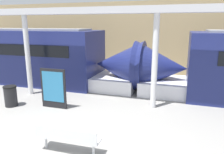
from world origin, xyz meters
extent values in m
cube|color=tan|center=(0.00, 11.19, 2.50)|extent=(56.00, 0.20, 5.00)
cone|color=navy|center=(1.98, 6.77, 1.32)|extent=(2.63, 2.63, 2.63)
cube|color=silver|center=(2.22, 6.77, 0.35)|extent=(2.36, 2.46, 0.70)
cube|color=navy|center=(-7.52, 6.77, 1.55)|extent=(12.02, 2.90, 3.10)
cone|color=navy|center=(-0.19, 6.77, 1.32)|extent=(2.63, 2.63, 2.63)
cube|color=silver|center=(-0.44, 6.77, 0.35)|extent=(2.36, 2.46, 0.70)
cube|color=gray|center=(-7.52, 6.77, 3.15)|extent=(10.82, 1.74, 0.10)
cube|color=silver|center=(0.13, 0.46, 0.43)|extent=(1.83, 0.49, 0.04)
cube|color=silver|center=(0.14, 0.26, 0.63)|extent=(1.82, 0.09, 0.35)
cylinder|color=silver|center=(-0.59, 0.44, 0.21)|extent=(0.07, 0.07, 0.41)
cylinder|color=silver|center=(0.86, 0.48, 0.21)|extent=(0.07, 0.07, 0.41)
cylinder|color=black|center=(-3.94, 2.82, 0.42)|extent=(0.52, 0.52, 0.83)
cylinder|color=black|center=(-3.94, 2.82, 0.86)|extent=(0.55, 0.55, 0.06)
cube|color=black|center=(-2.05, 3.21, 0.84)|extent=(1.14, 0.06, 1.69)
cube|color=teal|center=(-2.05, 3.18, 0.93)|extent=(0.97, 0.01, 1.28)
cylinder|color=silver|center=(1.93, 4.51, 1.94)|extent=(0.24, 0.24, 3.88)
cylinder|color=silver|center=(-4.23, 4.51, 1.94)|extent=(0.24, 0.24, 3.88)
cube|color=#B7B7BC|center=(1.93, 4.51, 4.02)|extent=(28.00, 0.60, 0.28)
camera|label=1|loc=(2.92, -4.36, 3.48)|focal=35.00mm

